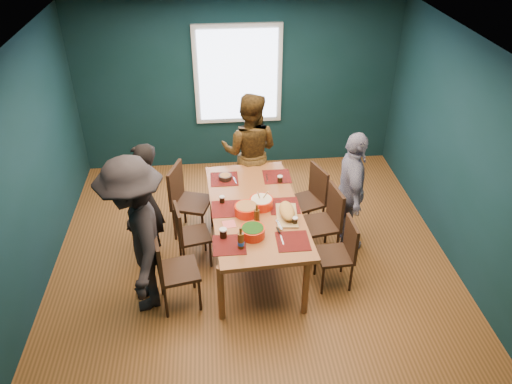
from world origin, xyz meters
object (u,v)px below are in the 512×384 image
Objects in this scene: dining_table at (255,213)px; bowl_herbs at (253,232)px; person_back at (250,152)px; bowl_salad at (247,209)px; chair_left_far at (185,196)px; chair_right_far at (311,195)px; person_far_left at (146,204)px; chair_left_near at (169,266)px; person_right at (351,192)px; bowl_dumpling at (261,202)px; chair_left_mid at (187,231)px; cutting_board at (287,212)px; chair_right_mid at (327,217)px; chair_right_near at (342,249)px; person_near_left at (136,237)px.

dining_table is 7.92× the size of bowl_herbs.
person_back is (0.04, 1.29, 0.14)m from dining_table.
bowl_salad reaches higher than dining_table.
bowl_salad is (0.76, -0.77, 0.27)m from chair_left_far.
person_far_left is at bearing 170.26° from chair_right_far.
bowl_herbs is at bearing -101.94° from dining_table.
chair_left_near is at bearing -149.00° from dining_table.
person_right is (2.11, -0.42, 0.21)m from chair_left_far.
bowl_dumpling is (1.08, 0.71, 0.30)m from chair_left_near.
person_far_left is at bearing 96.94° from chair_left_near.
chair_left_mid is at bearing 169.82° from bowl_salad.
person_far_left reaches higher than cutting_board.
person_far_left is (-2.12, -0.38, 0.25)m from chair_right_far.
cutting_board is (1.19, -0.22, 0.37)m from chair_left_mid.
dining_table is 2.25× the size of chair_right_mid.
chair_left_near is 2.26m from person_back.
cutting_board is (1.36, 0.49, 0.29)m from chair_left_near.
chair_right_far is (0.81, 0.60, -0.18)m from dining_table.
chair_left_mid is at bearing 171.10° from chair_right_mid.
person_back is 1.07× the size of person_right.
bowl_dumpling is (-1.16, -0.22, 0.06)m from person_right.
chair_left_near is at bearing -155.63° from cutting_board.
person_back is at bearing 54.35° from person_right.
dining_table is at bearing 172.87° from chair_right_mid.
chair_left_mid is 0.49× the size of person_back.
chair_right_near is 0.51× the size of person_back.
bowl_herbs is (0.03, -0.43, 0.00)m from bowl_salad.
chair_right_mid is at bearing -101.01° from chair_right_far.
chair_right_mid is 0.57m from chair_right_near.
chair_right_far is 1.13m from chair_right_near.
dining_table is 7.65× the size of bowl_salad.
chair_left_near is 0.60× the size of person_right.
chair_right_near is (1.97, 0.18, -0.06)m from chair_left_near.
person_near_left is at bearing -91.57° from chair_left_far.
bowl_herbs is at bearing -136.92° from cutting_board.
person_back is at bearing 50.61° from chair_left_near.
chair_right_near is at bearing -102.28° from chair_right_far.
bowl_herbs is at bearing 101.57° from person_back.
bowl_salad is at bearing 21.36° from chair_left_near.
dining_table is 2.56× the size of chair_left_mid.
cutting_board is at bearing 122.47° from person_right.
cutting_board reaches higher than bowl_salad.
bowl_salad reaches higher than chair_left_mid.
chair_left_near is at bearing -146.91° from bowl_dumpling.
person_right is at bearing -61.16° from chair_right_far.
bowl_herbs is at bearing -2.55° from chair_left_near.
person_far_left is at bearing -117.36° from chair_left_far.
chair_right_mid is 1.54m from person_back.
person_right is at bearing -5.81° from chair_left_mid.
chair_left_near is at bearing -77.76° from chair_left_far.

